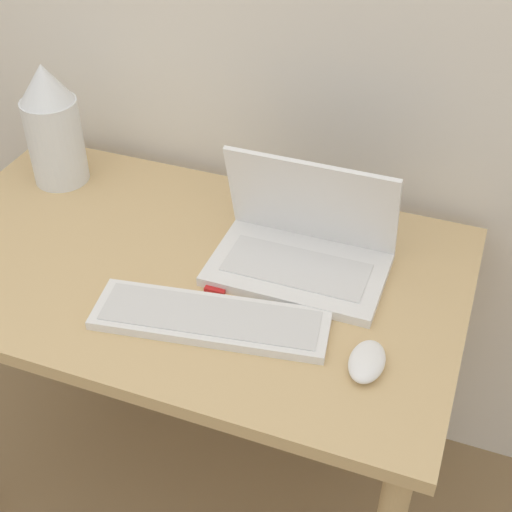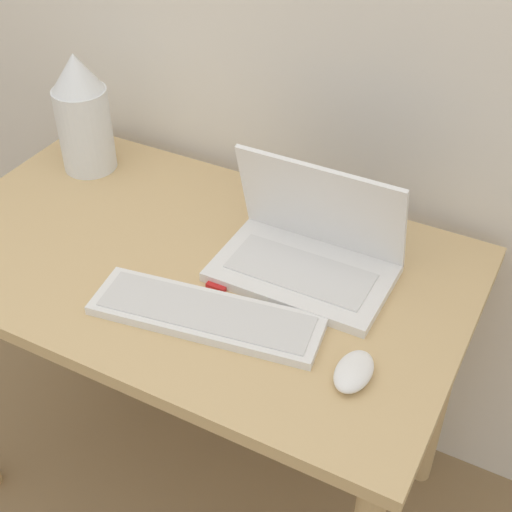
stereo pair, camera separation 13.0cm
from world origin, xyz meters
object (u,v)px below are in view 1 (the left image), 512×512
Objects in this scene: laptop at (303,245)px; mouse at (367,361)px; keyboard at (211,319)px; vase at (52,126)px; mp3_player at (220,282)px.

laptop reaches higher than mouse.
keyboard is 0.63m from vase.
mouse is 0.35× the size of vase.
laptop is 0.25m from keyboard.
mp3_player is at bearing -139.90° from laptop.
mouse is 0.34m from mp3_player.
laptop is at bearing 64.34° from keyboard.
mouse is at bearing -1.48° from keyboard.
laptop is 0.64m from vase.
vase reaches higher than keyboard.
mp3_player is at bearing -23.93° from vase.
vase is at bearing 170.12° from laptop.
mouse is at bearing -22.41° from vase.
vase is at bearing 157.59° from mouse.
keyboard reaches higher than mp3_player.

